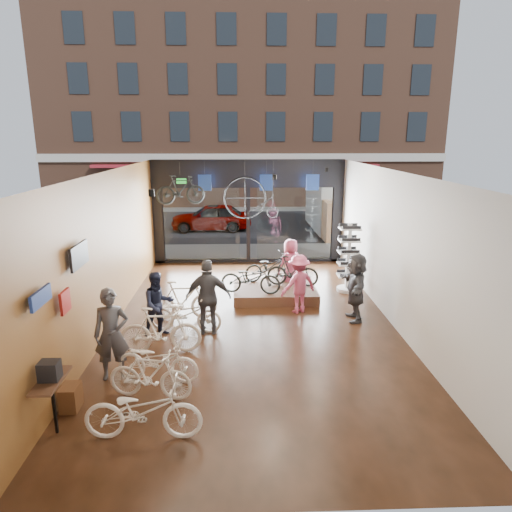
{
  "coord_description": "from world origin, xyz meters",
  "views": [
    {
      "loc": [
        -0.32,
        -10.72,
        4.59
      ],
      "look_at": [
        0.12,
        1.4,
        1.41
      ],
      "focal_mm": 32.0,
      "sensor_mm": 36.0,
      "label": 1
    }
  ],
  "objects_px": {
    "floor_bike_5": "(183,300)",
    "customer_0": "(112,334)",
    "street_car": "(211,217)",
    "display_bike_left": "(251,278)",
    "floor_bike_2": "(158,361)",
    "floor_bike_3": "(161,330)",
    "customer_2": "(208,297)",
    "penny_farthing": "(254,199)",
    "display_platform": "(275,292)",
    "customer_5": "(356,287)",
    "customer_1": "(158,304)",
    "floor_bike_0": "(143,411)",
    "floor_bike_4": "(185,313)",
    "hung_bike": "(180,190)",
    "sunglasses_rack": "(348,258)",
    "floor_bike_1": "(150,375)",
    "customer_3": "(299,284)",
    "box_truck": "(339,206)",
    "customer_4": "(291,264)",
    "display_bike_mid": "(293,271)",
    "display_bike_right": "(270,266)"
  },
  "relations": [
    {
      "from": "floor_bike_0",
      "to": "customer_0",
      "type": "distance_m",
      "value": 2.17
    },
    {
      "from": "display_platform",
      "to": "display_bike_mid",
      "type": "height_order",
      "value": "display_bike_mid"
    },
    {
      "from": "penny_farthing",
      "to": "hung_bike",
      "type": "xyz_separation_m",
      "value": [
        -2.4,
        -0.75,
        0.43
      ]
    },
    {
      "from": "floor_bike_4",
      "to": "floor_bike_5",
      "type": "relative_size",
      "value": 1.02
    },
    {
      "from": "box_truck",
      "to": "display_bike_left",
      "type": "distance_m",
      "value": 10.55
    },
    {
      "from": "floor_bike_1",
      "to": "display_platform",
      "type": "height_order",
      "value": "floor_bike_1"
    },
    {
      "from": "floor_bike_5",
      "to": "customer_0",
      "type": "distance_m",
      "value": 3.11
    },
    {
      "from": "hung_bike",
      "to": "sunglasses_rack",
      "type": "bearing_deg",
      "value": -122.94
    },
    {
      "from": "floor_bike_0",
      "to": "display_bike_left",
      "type": "xyz_separation_m",
      "value": [
        1.82,
        5.93,
        0.26
      ]
    },
    {
      "from": "hung_bike",
      "to": "customer_0",
      "type": "bearing_deg",
      "value": 160.78
    },
    {
      "from": "customer_2",
      "to": "customer_3",
      "type": "xyz_separation_m",
      "value": [
        2.31,
        1.29,
        -0.12
      ]
    },
    {
      "from": "street_car",
      "to": "floor_bike_2",
      "type": "distance_m",
      "value": 14.7
    },
    {
      "from": "display_bike_right",
      "to": "customer_4",
      "type": "relative_size",
      "value": 1.03
    },
    {
      "from": "box_truck",
      "to": "floor_bike_1",
      "type": "relative_size",
      "value": 4.38
    },
    {
      "from": "box_truck",
      "to": "customer_1",
      "type": "distance_m",
      "value": 13.42
    },
    {
      "from": "display_platform",
      "to": "sunglasses_rack",
      "type": "bearing_deg",
      "value": 11.07
    },
    {
      "from": "display_bike_mid",
      "to": "customer_0",
      "type": "height_order",
      "value": "customer_0"
    },
    {
      "from": "display_platform",
      "to": "display_bike_right",
      "type": "xyz_separation_m",
      "value": [
        -0.11,
        0.7,
        0.58
      ]
    },
    {
      "from": "box_truck",
      "to": "customer_4",
      "type": "bearing_deg",
      "value": -111.46
    },
    {
      "from": "floor_bike_2",
      "to": "penny_farthing",
      "type": "relative_size",
      "value": 0.88
    },
    {
      "from": "display_platform",
      "to": "floor_bike_3",
      "type": "bearing_deg",
      "value": -128.03
    },
    {
      "from": "floor_bike_2",
      "to": "display_bike_left",
      "type": "relative_size",
      "value": 0.96
    },
    {
      "from": "floor_bike_0",
      "to": "floor_bike_3",
      "type": "xyz_separation_m",
      "value": [
        -0.21,
        2.94,
        0.05
      ]
    },
    {
      "from": "floor_bike_0",
      "to": "display_platform",
      "type": "height_order",
      "value": "floor_bike_0"
    },
    {
      "from": "customer_4",
      "to": "customer_3",
      "type": "bearing_deg",
      "value": 65.0
    },
    {
      "from": "street_car",
      "to": "hung_bike",
      "type": "bearing_deg",
      "value": -3.55
    },
    {
      "from": "street_car",
      "to": "floor_bike_0",
      "type": "distance_m",
      "value": 16.45
    },
    {
      "from": "floor_bike_0",
      "to": "display_bike_mid",
      "type": "relative_size",
      "value": 1.21
    },
    {
      "from": "floor_bike_3",
      "to": "display_bike_mid",
      "type": "height_order",
      "value": "display_bike_mid"
    },
    {
      "from": "floor_bike_3",
      "to": "customer_2",
      "type": "height_order",
      "value": "customer_2"
    },
    {
      "from": "sunglasses_rack",
      "to": "customer_2",
      "type": "bearing_deg",
      "value": -156.31
    },
    {
      "from": "display_bike_mid",
      "to": "customer_5",
      "type": "relative_size",
      "value": 0.86
    },
    {
      "from": "customer_2",
      "to": "floor_bike_5",
      "type": "bearing_deg",
      "value": -50.95
    },
    {
      "from": "customer_5",
      "to": "floor_bike_2",
      "type": "bearing_deg",
      "value": -54.19
    },
    {
      "from": "floor_bike_2",
      "to": "floor_bike_3",
      "type": "xyz_separation_m",
      "value": [
        -0.14,
        1.19,
        0.11
      ]
    },
    {
      "from": "floor_bike_4",
      "to": "customer_0",
      "type": "relative_size",
      "value": 0.97
    },
    {
      "from": "customer_5",
      "to": "customer_1",
      "type": "bearing_deg",
      "value": -77.51
    },
    {
      "from": "street_car",
      "to": "display_bike_left",
      "type": "distance_m",
      "value": 10.65
    },
    {
      "from": "penny_farthing",
      "to": "display_platform",
      "type": "bearing_deg",
      "value": -79.85
    },
    {
      "from": "floor_bike_0",
      "to": "floor_bike_3",
      "type": "distance_m",
      "value": 2.95
    },
    {
      "from": "customer_1",
      "to": "customer_4",
      "type": "height_order",
      "value": "customer_4"
    },
    {
      "from": "box_truck",
      "to": "display_platform",
      "type": "distance_m",
      "value": 9.82
    },
    {
      "from": "floor_bike_0",
      "to": "floor_bike_1",
      "type": "distance_m",
      "value": 1.14
    },
    {
      "from": "street_car",
      "to": "sunglasses_rack",
      "type": "relative_size",
      "value": 1.91
    },
    {
      "from": "customer_5",
      "to": "display_platform",
      "type": "bearing_deg",
      "value": -130.08
    },
    {
      "from": "box_truck",
      "to": "customer_4",
      "type": "distance_m",
      "value": 8.94
    },
    {
      "from": "display_bike_right",
      "to": "customer_3",
      "type": "distance_m",
      "value": 2.04
    },
    {
      "from": "display_platform",
      "to": "display_bike_mid",
      "type": "relative_size",
      "value": 1.58
    },
    {
      "from": "floor_bike_0",
      "to": "sunglasses_rack",
      "type": "height_order",
      "value": "sunglasses_rack"
    },
    {
      "from": "floor_bike_5",
      "to": "display_bike_right",
      "type": "height_order",
      "value": "display_bike_right"
    }
  ]
}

